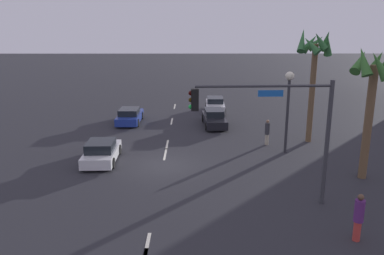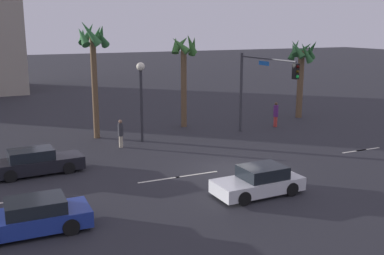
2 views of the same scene
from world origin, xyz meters
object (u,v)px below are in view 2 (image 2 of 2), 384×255
at_px(streetlamp, 141,86).
at_px(pedestrian_0, 121,133).
at_px(car_3, 30,217).
at_px(traffic_signal, 260,80).
at_px(palm_tree_1, 302,60).
at_px(car_2, 259,182).
at_px(car_0, 36,162).
at_px(palm_tree_2, 93,49).
at_px(palm_tree_0, 184,60).
at_px(pedestrian_1, 276,114).

xyz_separation_m(streetlamp, pedestrian_0, (-1.73, -0.88, -2.85)).
height_order(car_3, traffic_signal, traffic_signal).
bearing_deg(car_3, pedestrian_0, 58.26).
bearing_deg(palm_tree_1, car_2, -133.00).
bearing_deg(car_2, car_0, 140.40).
distance_m(car_0, pedestrian_0, 6.54).
bearing_deg(car_2, traffic_signal, 57.53).
height_order(streetlamp, palm_tree_2, palm_tree_2).
xyz_separation_m(car_2, palm_tree_0, (2.76, 14.82, 4.56)).
bearing_deg(streetlamp, pedestrian_1, 0.59).
distance_m(car_0, car_2, 11.75).
relative_size(car_3, pedestrian_1, 2.37).
relative_size(car_0, pedestrian_0, 2.64).
bearing_deg(streetlamp, traffic_signal, -17.15).
bearing_deg(pedestrian_1, car_3, -148.74).
distance_m(car_0, car_3, 7.38).
height_order(pedestrian_0, palm_tree_2, palm_tree_2).
distance_m(streetlamp, pedestrian_1, 11.25).
height_order(car_0, pedestrian_1, pedestrian_1).
height_order(car_0, car_3, car_0).
bearing_deg(car_0, streetlamp, 30.18).
height_order(car_2, car_3, car_2).
distance_m(car_3, traffic_signal, 18.80).
xyz_separation_m(car_0, palm_tree_2, (4.75, 6.57, 5.49)).
distance_m(palm_tree_0, palm_tree_2, 7.17).
bearing_deg(car_0, car_3, -97.93).
xyz_separation_m(streetlamp, palm_tree_0, (4.49, 3.07, 1.36)).
height_order(car_0, traffic_signal, traffic_signal).
xyz_separation_m(car_2, traffic_signal, (5.97, 9.38, 3.41)).
bearing_deg(car_3, streetlamp, 54.20).
xyz_separation_m(streetlamp, pedestrian_1, (10.90, 0.11, -2.80)).
distance_m(car_0, traffic_signal, 15.52).
bearing_deg(traffic_signal, pedestrian_1, 37.86).
xyz_separation_m(car_0, streetlamp, (7.33, 4.26, 3.18)).
relative_size(pedestrian_0, palm_tree_1, 0.27).
distance_m(streetlamp, palm_tree_0, 5.60).
relative_size(streetlamp, palm_tree_0, 0.75).
relative_size(car_3, traffic_signal, 0.72).
xyz_separation_m(car_3, pedestrian_1, (19.24, 11.68, 0.41)).
height_order(palm_tree_0, palm_tree_1, palm_tree_0).
bearing_deg(car_2, pedestrian_0, 107.66).
height_order(car_0, streetlamp, streetlamp).
bearing_deg(car_2, streetlamp, 98.36).
bearing_deg(pedestrian_0, pedestrian_1, 4.50).
xyz_separation_m(car_3, traffic_signal, (16.04, 9.19, 3.42)).
bearing_deg(palm_tree_0, traffic_signal, -59.50).
distance_m(traffic_signal, streetlamp, 8.06).
xyz_separation_m(car_0, pedestrian_0, (5.59, 3.38, 0.33)).
bearing_deg(streetlamp, palm_tree_0, 34.33).
xyz_separation_m(car_0, palm_tree_0, (11.82, 7.33, 4.54)).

